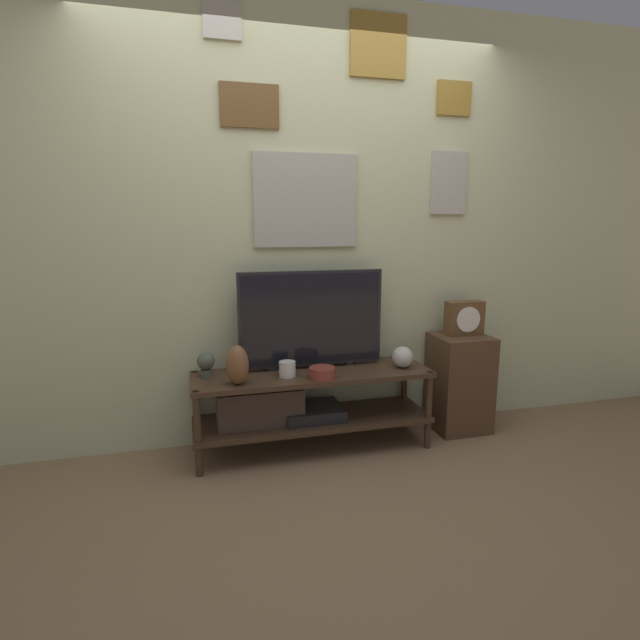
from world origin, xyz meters
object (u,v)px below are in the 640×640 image
decorative_bust (206,363)px  television (311,319)px  candle_jar (287,369)px  mantel_clock (464,318)px  vase_round_glass (403,357)px  vase_wide_bowl (322,373)px  vase_urn_stoneware (237,365)px

decorative_bust → television: bearing=2.0°
candle_jar → mantel_clock: size_ratio=0.39×
television → vase_round_glass: size_ratio=6.79×
vase_round_glass → decorative_bust: 1.20m
candle_jar → vase_wide_bowl: bearing=-23.4°
vase_wide_bowl → mantel_clock: bearing=11.0°
television → vase_urn_stoneware: television is taller
vase_urn_stoneware → mantel_clock: size_ratio=0.90×
mantel_clock → television: bearing=178.8°
vase_round_glass → mantel_clock: (0.49, 0.12, 0.20)m
television → vase_wide_bowl: (0.01, -0.22, -0.28)m
vase_wide_bowl → vase_urn_stoneware: size_ratio=0.68×
vase_wide_bowl → vase_urn_stoneware: (-0.49, 0.01, 0.08)m
vase_round_glass → candle_jar: (-0.73, 0.00, -0.02)m
vase_urn_stoneware → candle_jar: (0.30, 0.07, -0.07)m
candle_jar → television: bearing=37.6°
mantel_clock → vase_round_glass: bearing=-166.4°
vase_wide_bowl → vase_round_glass: size_ratio=1.16×
television → candle_jar: size_ratio=9.17×
vase_round_glass → mantel_clock: bearing=13.6°
vase_wide_bowl → decorative_bust: bearing=163.0°
television → candle_jar: television is taller
vase_round_glass → candle_jar: vase_round_glass is taller
vase_urn_stoneware → vase_wide_bowl: bearing=-1.1°
vase_wide_bowl → vase_urn_stoneware: 0.50m
television → decorative_bust: television is taller
vase_urn_stoneware → mantel_clock: bearing=7.2°
vase_urn_stoneware → candle_jar: vase_urn_stoneware is taller
television → mantel_clock: television is taller
vase_wide_bowl → vase_urn_stoneware: bearing=178.9°
candle_jar → decorative_bust: size_ratio=0.66×
television → candle_jar: bearing=-142.4°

